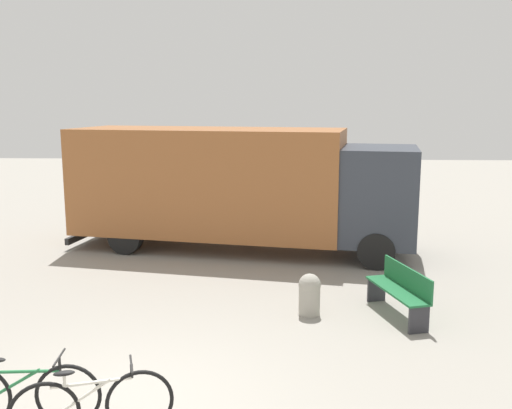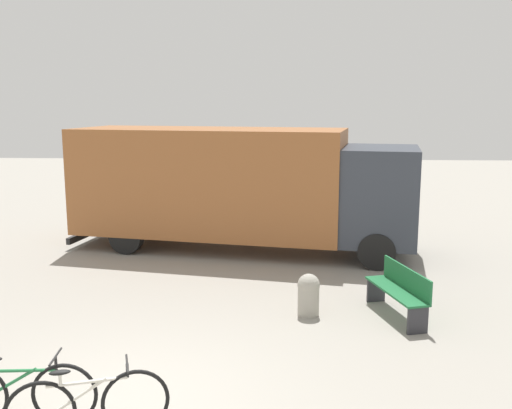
{
  "view_description": "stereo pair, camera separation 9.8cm",
  "coord_description": "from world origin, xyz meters",
  "px_view_note": "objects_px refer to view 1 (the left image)",
  "views": [
    {
      "loc": [
        1.91,
        -6.15,
        3.57
      ],
      "look_at": [
        1.44,
        5.1,
        1.55
      ],
      "focal_mm": 40.0,
      "sensor_mm": 36.0,
      "label": 1
    },
    {
      "loc": [
        2.01,
        -6.14,
        3.57
      ],
      "look_at": [
        1.44,
        5.1,
        1.55
      ],
      "focal_mm": 40.0,
      "sensor_mm": 36.0,
      "label": 2
    }
  ],
  "objects_px": {
    "bicycle_near": "(23,395)",
    "bollard_near_bench": "(310,293)",
    "bicycle_middle": "(93,407)",
    "delivery_truck": "(237,184)",
    "park_bench": "(400,289)"
  },
  "relations": [
    {
      "from": "bicycle_near",
      "to": "bollard_near_bench",
      "type": "xyz_separation_m",
      "value": [
        3.34,
        3.56,
        -0.01
      ]
    },
    {
      "from": "bicycle_middle",
      "to": "bollard_near_bench",
      "type": "height_order",
      "value": "bicycle_middle"
    },
    {
      "from": "delivery_truck",
      "to": "park_bench",
      "type": "height_order",
      "value": "delivery_truck"
    },
    {
      "from": "park_bench",
      "to": "bollard_near_bench",
      "type": "relative_size",
      "value": 2.3
    },
    {
      "from": "delivery_truck",
      "to": "bicycle_near",
      "type": "height_order",
      "value": "delivery_truck"
    },
    {
      "from": "park_bench",
      "to": "bollard_near_bench",
      "type": "xyz_separation_m",
      "value": [
        -1.53,
        -0.02,
        -0.09
      ]
    },
    {
      "from": "delivery_truck",
      "to": "bollard_near_bench",
      "type": "xyz_separation_m",
      "value": [
        1.55,
        -4.38,
        -1.24
      ]
    },
    {
      "from": "park_bench",
      "to": "bicycle_middle",
      "type": "bearing_deg",
      "value": 117.33
    },
    {
      "from": "bollard_near_bench",
      "to": "park_bench",
      "type": "bearing_deg",
      "value": 0.72
    },
    {
      "from": "bicycle_middle",
      "to": "bollard_near_bench",
      "type": "distance_m",
      "value": 4.52
    },
    {
      "from": "park_bench",
      "to": "bicycle_middle",
      "type": "relative_size",
      "value": 1.01
    },
    {
      "from": "bicycle_near",
      "to": "bicycle_middle",
      "type": "bearing_deg",
      "value": -19.55
    },
    {
      "from": "bicycle_near",
      "to": "delivery_truck",
      "type": "bearing_deg",
      "value": 71.9
    },
    {
      "from": "delivery_truck",
      "to": "bicycle_middle",
      "type": "distance_m",
      "value": 8.3
    },
    {
      "from": "park_bench",
      "to": "bicycle_near",
      "type": "distance_m",
      "value": 6.05
    }
  ]
}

